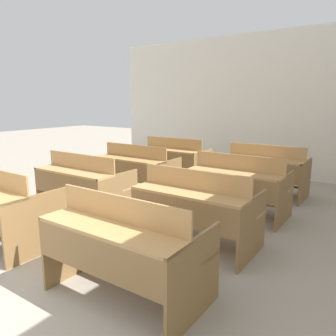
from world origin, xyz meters
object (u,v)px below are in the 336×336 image
bench_second_left (83,183)px  bench_third_right (238,184)px  bench_back_right (266,169)px  bench_front_right (124,245)px  bench_third_left (137,169)px  bench_second_right (196,207)px  bench_back_left (174,159)px

bench_second_left → bench_third_right: bearing=32.7°
bench_third_right → bench_back_right: bearing=90.4°
bench_front_right → bench_third_left: same height
bench_second_left → bench_second_right: size_ratio=1.00×
bench_back_left → bench_back_right: same height
bench_second_right → bench_back_right: same height
bench_front_right → bench_third_left: (-1.94, 2.49, 0.00)m
bench_front_right → bench_second_left: size_ratio=1.00×
bench_back_left → bench_front_right: bearing=-62.5°
bench_second_left → bench_third_left: bearing=90.0°
bench_front_right → bench_back_right: size_ratio=1.00×
bench_back_left → bench_back_right: (1.95, 0.00, 0.00)m
bench_third_left → bench_third_right: size_ratio=1.00×
bench_front_right → bench_third_left: bearing=127.8°
bench_second_left → bench_third_right: same height
bench_third_left → bench_back_left: 1.28m
bench_front_right → bench_second_right: (-0.00, 1.23, 0.00)m
bench_second_right → bench_back_left: (-1.96, 2.54, 0.00)m
bench_second_left → bench_third_right: size_ratio=1.00×
bench_back_left → bench_third_left: bearing=-88.7°
bench_third_right → bench_back_left: size_ratio=1.00×
bench_second_left → bench_second_right: same height
bench_third_right → bench_third_left: bearing=-179.9°
bench_second_left → bench_back_left: (-0.03, 2.51, 0.00)m
bench_second_left → bench_second_right: (1.93, -0.03, 0.00)m
bench_second_left → bench_second_right: bearing=-0.9°
bench_second_right → bench_third_right: bearing=90.1°
bench_third_left → bench_back_right: same height
bench_second_left → bench_third_left: same height
bench_second_left → bench_back_right: (1.92, 2.51, 0.00)m
bench_back_right → bench_second_right: bearing=-89.8°
bench_third_right → bench_second_right: bearing=-89.9°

